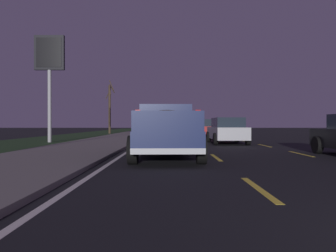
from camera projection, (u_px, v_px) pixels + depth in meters
ground at (208, 137)px, 29.48m from camera, size 144.00×144.00×0.00m
sidewalk_shoulder at (124, 137)px, 29.53m from camera, size 108.00×4.00×0.12m
grass_verge at (67, 137)px, 29.56m from camera, size 108.00×6.00×0.01m
lane_markings at (174, 136)px, 33.38m from camera, size 108.77×7.04×0.01m
pickup_truck at (166, 130)px, 11.59m from camera, size 5.48×2.40×1.87m
sedan_red at (209, 129)px, 27.31m from camera, size 4.40×2.03×1.54m
sedan_silver at (227, 130)px, 19.93m from camera, size 4.43×2.07×1.54m
gas_price_sign at (49, 62)px, 21.31m from camera, size 0.27×1.90×6.81m
bare_tree_far at (110, 107)px, 40.57m from camera, size 1.80×1.17×6.49m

